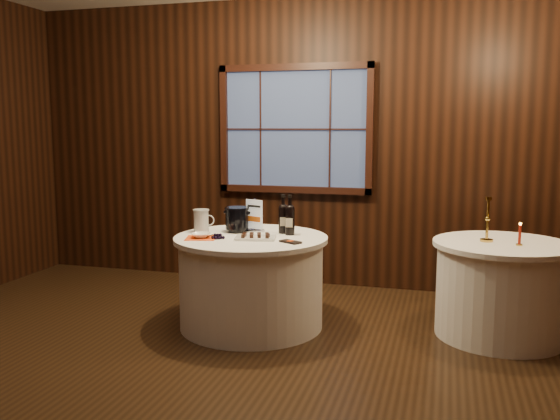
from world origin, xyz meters
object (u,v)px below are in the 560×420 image
(chocolate_box, at_px, (290,242))
(port_bottle_left, at_px, (283,217))
(side_table, at_px, (501,289))
(red_candle, at_px, (520,236))
(main_table, at_px, (251,281))
(grape_bunch, at_px, (217,237))
(brass_candlestick, at_px, (487,225))
(sign_stand, at_px, (255,220))
(cracker_bowl, at_px, (201,235))
(ice_bucket, at_px, (237,219))
(chocolate_plate, at_px, (255,237))
(glass_pitcher, at_px, (201,221))
(port_bottle_right, at_px, (290,218))

(chocolate_box, bearing_deg, port_bottle_left, 142.68)
(side_table, height_order, red_candle, red_candle)
(main_table, height_order, grape_bunch, grape_bunch)
(side_table, height_order, brass_candlestick, brass_candlestick)
(sign_stand, distance_m, cracker_bowl, 0.54)
(ice_bucket, xyz_separation_m, chocolate_plate, (0.25, -0.27, -0.10))
(ice_bucket, xyz_separation_m, grape_bunch, (-0.04, -0.36, -0.09))
(chocolate_plate, height_order, glass_pitcher, glass_pitcher)
(grape_bunch, bearing_deg, glass_pitcher, 133.53)
(brass_candlestick, bearing_deg, grape_bunch, -166.75)
(side_table, height_order, chocolate_box, chocolate_box)
(grape_bunch, relative_size, glass_pitcher, 0.89)
(port_bottle_right, height_order, red_candle, port_bottle_right)
(sign_stand, xyz_separation_m, chocolate_plate, (0.12, -0.34, -0.08))
(port_bottle_right, bearing_deg, glass_pitcher, -178.34)
(grape_bunch, bearing_deg, side_table, 12.55)
(port_bottle_left, relative_size, grape_bunch, 1.88)
(cracker_bowl, bearing_deg, side_table, 11.64)
(chocolate_box, relative_size, glass_pitcher, 0.87)
(side_table, relative_size, cracker_bowl, 7.02)
(cracker_bowl, bearing_deg, chocolate_plate, 10.47)
(port_bottle_right, bearing_deg, main_table, -156.53)
(grape_bunch, distance_m, red_candle, 2.36)
(side_table, height_order, grape_bunch, grape_bunch)
(chocolate_plate, distance_m, cracker_bowl, 0.45)
(port_bottle_left, bearing_deg, chocolate_plate, -133.94)
(sign_stand, height_order, ice_bucket, sign_stand)
(port_bottle_left, height_order, glass_pitcher, port_bottle_left)
(main_table, distance_m, cracker_bowl, 0.58)
(port_bottle_right, height_order, glass_pitcher, port_bottle_right)
(cracker_bowl, distance_m, red_candle, 2.51)
(main_table, distance_m, glass_pitcher, 0.68)
(grape_bunch, xyz_separation_m, red_candle, (2.33, 0.39, 0.05))
(side_table, height_order, cracker_bowl, cracker_bowl)
(sign_stand, xyz_separation_m, glass_pitcher, (-0.43, -0.17, 0.00))
(chocolate_plate, xyz_separation_m, glass_pitcher, (-0.55, 0.18, 0.08))
(side_table, bearing_deg, chocolate_box, -163.52)
(main_table, bearing_deg, grape_bunch, -138.77)
(ice_bucket, relative_size, brass_candlestick, 0.60)
(port_bottle_right, xyz_separation_m, chocolate_plate, (-0.22, -0.26, -0.13))
(sign_stand, bearing_deg, side_table, 22.08)
(sign_stand, bearing_deg, brass_candlestick, 22.17)
(sign_stand, distance_m, chocolate_box, 0.60)
(grape_bunch, height_order, red_candle, red_candle)
(main_table, distance_m, grape_bunch, 0.50)
(chocolate_box, distance_m, glass_pitcher, 0.90)
(red_candle, bearing_deg, port_bottle_right, -178.81)
(port_bottle_left, bearing_deg, main_table, -155.29)
(chocolate_plate, xyz_separation_m, chocolate_box, (0.31, -0.07, -0.01))
(sign_stand, distance_m, port_bottle_left, 0.27)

